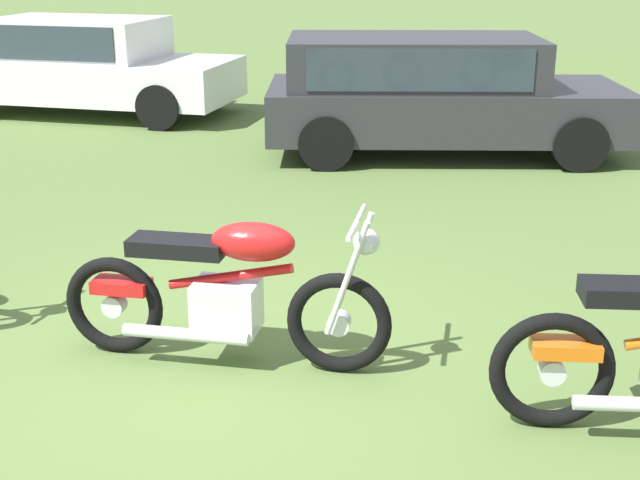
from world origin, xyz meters
name	(u,v)px	position (x,y,z in m)	size (l,w,h in m)	color
ground_plane	(204,372)	(0.00, 0.00, 0.00)	(120.00, 120.00, 0.00)	#567038
motorcycle_red	(227,292)	(0.08, 0.19, 0.48)	(2.08, 0.80, 1.02)	black
car_white	(83,61)	(-5.88, 6.76, 0.80)	(4.69, 2.45, 1.43)	silver
car_charcoal	(429,86)	(-0.31, 6.20, 0.84)	(4.69, 3.29, 1.43)	#2D2D33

